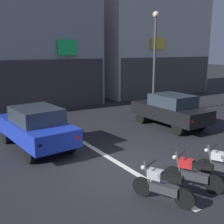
{
  "coord_description": "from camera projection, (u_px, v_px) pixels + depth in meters",
  "views": [
    {
      "loc": [
        -4.95,
        -6.87,
        3.75
      ],
      "look_at": [
        0.76,
        2.0,
        1.4
      ],
      "focal_mm": 44.42,
      "sensor_mm": 36.0,
      "label": 1
    }
  ],
  "objects": [
    {
      "name": "motorcycle_red_row_left_mid",
      "position": [
        193.0,
        173.0,
        7.62
      ],
      "size": [
        0.81,
        1.53,
        0.98
      ],
      "color": "black",
      "rests_on": "ground"
    },
    {
      "name": "motorcycle_white_row_centre",
      "position": [
        224.0,
        165.0,
        8.16
      ],
      "size": [
        0.77,
        1.55,
        0.98
      ],
      "color": "black",
      "rests_on": "ground"
    },
    {
      "name": "motorcycle_silver_row_leftmost",
      "position": [
        162.0,
        185.0,
        6.93
      ],
      "size": [
        0.78,
        1.55,
        0.98
      ],
      "color": "black",
      "rests_on": "ground"
    },
    {
      "name": "lane_centre_line",
      "position": [
        57.0,
        126.0,
        14.0
      ],
      "size": [
        0.2,
        18.0,
        0.01
      ],
      "primitive_type": "cube",
      "color": "silver",
      "rests_on": "ground"
    },
    {
      "name": "building_mid_block",
      "position": [
        20.0,
        28.0,
        19.93
      ],
      "size": [
        8.88,
        8.86,
        10.65
      ],
      "color": "#9E9EA3",
      "rests_on": "ground"
    },
    {
      "name": "ground_plane",
      "position": [
        126.0,
        167.0,
        9.07
      ],
      "size": [
        120.0,
        120.0,
        0.0
      ],
      "primitive_type": "plane",
      "color": "#232328"
    },
    {
      "name": "building_far_right",
      "position": [
        139.0,
        19.0,
        25.36
      ],
      "size": [
        9.96,
        8.44,
        13.14
      ],
      "color": "silver",
      "rests_on": "ground"
    },
    {
      "name": "car_blue_crossing_near",
      "position": [
        36.0,
        126.0,
        10.71
      ],
      "size": [
        2.1,
        4.23,
        1.64
      ],
      "color": "black",
      "rests_on": "ground"
    },
    {
      "name": "car_black_parked_kerbside",
      "position": [
        171.0,
        109.0,
        13.75
      ],
      "size": [
        1.79,
        4.11,
        1.64
      ],
      "color": "black",
      "rests_on": "ground"
    },
    {
      "name": "street_lamp",
      "position": [
        155.0,
        52.0,
        15.81
      ],
      "size": [
        0.36,
        0.36,
        5.88
      ],
      "color": "#47474C",
      "rests_on": "ground"
    },
    {
      "name": "car_silver_down_street",
      "position": [
        41.0,
        90.0,
        20.36
      ],
      "size": [
        2.18,
        4.26,
        1.64
      ],
      "color": "black",
      "rests_on": "ground"
    }
  ]
}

